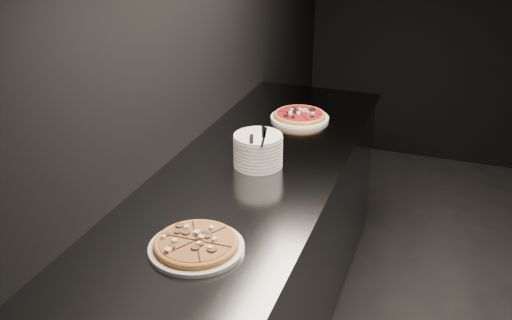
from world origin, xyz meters
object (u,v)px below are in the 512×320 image
(counter, at_px, (250,260))
(ramekin, at_px, (271,144))
(plate_stack, at_px, (258,150))
(cutlery, at_px, (259,136))
(pizza_tomato, at_px, (300,116))
(pizza_mushroom, at_px, (196,245))

(counter, distance_m, ramekin, 0.55)
(counter, bearing_deg, plate_stack, 79.96)
(cutlery, height_order, ramekin, cutlery)
(counter, distance_m, plate_stack, 0.53)
(pizza_tomato, xyz_separation_m, plate_stack, (-0.02, -0.59, 0.05))
(ramekin, bearing_deg, plate_stack, -92.21)
(counter, bearing_deg, cutlery, 69.05)
(plate_stack, distance_m, cutlery, 0.08)
(plate_stack, relative_size, ramekin, 2.70)
(pizza_mushroom, height_order, cutlery, cutlery)
(pizza_tomato, xyz_separation_m, cutlery, (-0.01, -0.61, 0.13))
(counter, relative_size, pizza_tomato, 8.01)
(pizza_mushroom, bearing_deg, ramekin, 91.40)
(counter, bearing_deg, pizza_mushroom, -86.32)
(pizza_tomato, bearing_deg, plate_stack, -91.86)
(pizza_mushroom, height_order, pizza_tomato, pizza_mushroom)
(pizza_tomato, relative_size, cutlery, 1.36)
(pizza_tomato, height_order, plate_stack, plate_stack)
(pizza_mushroom, bearing_deg, pizza_tomato, 90.34)
(pizza_mushroom, xyz_separation_m, plate_stack, (-0.03, 0.68, 0.05))
(plate_stack, xyz_separation_m, ramekin, (0.01, 0.16, -0.03))
(pizza_tomato, bearing_deg, counter, -92.73)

